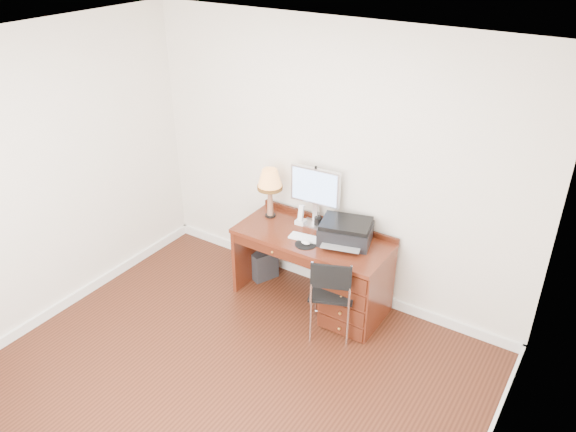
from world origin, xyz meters
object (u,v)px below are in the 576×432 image
Objects in this scene: equipment_box at (261,262)px; desk at (341,276)px; printer at (346,232)px; phone at (301,218)px; leg_lamp at (270,182)px; monitor at (315,190)px; chair at (329,288)px.

desk is at bearing 18.51° from equipment_box.
printer is at bearing 102.43° from desk.
printer is 1.75× the size of equipment_box.
phone is 0.63× the size of equipment_box.
phone is (0.34, 0.04, -0.32)m from leg_lamp.
printer reaches higher than desk.
equipment_box is (-0.98, 0.01, -0.70)m from printer.
equipment_box is at bearing -175.25° from leg_lamp.
monitor is 1.87× the size of equipment_box.
phone is (-0.54, 0.14, 0.40)m from desk.
monitor reaches higher than printer.
printer is (0.41, -0.14, -0.27)m from monitor.
monitor is at bearing 146.30° from printer.
leg_lamp is at bearing 163.18° from printer.
chair is at bearing -80.19° from desk.
leg_lamp is (-0.86, 0.02, 0.27)m from printer.
leg_lamp is 0.61× the size of chair.
desk is at bearing -18.45° from phone.
desk is 7.54× the size of phone.
phone is at bearing 165.34° from desk.
chair is (0.06, -0.36, 0.09)m from desk.
phone is at bearing -147.84° from monitor.
chair is at bearing 0.97° from equipment_box.
leg_lamp is at bearing 173.13° from desk.
leg_lamp is at bearing -177.78° from phone.
desk is 0.45m from printer.
desk is 2.74× the size of printer.
monitor is at bearing 32.04° from phone.
leg_lamp is at bearing -169.35° from monitor.
desk is 0.86m from monitor.
monitor is 1.14× the size of leg_lamp.
monitor is 0.51m from printer.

